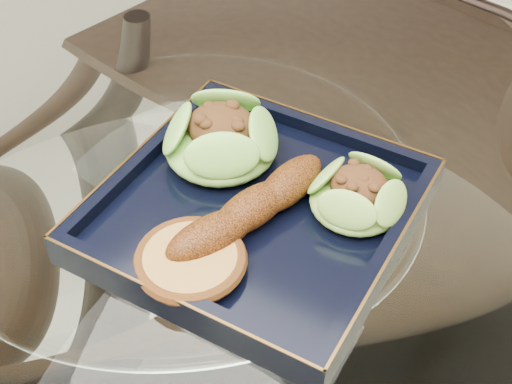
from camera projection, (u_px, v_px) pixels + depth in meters
The scene contains 7 objects.
dining_table at pixel (199, 324), 0.79m from camera, with size 1.13×1.13×0.77m.
dining_chair at pixel (312, 95), 1.19m from camera, with size 0.50×0.50×0.96m.
navy_plate at pixel (256, 215), 0.67m from camera, with size 0.27×0.27×0.02m, color black.
lettuce_wrap_left at pixel (221, 141), 0.70m from camera, with size 0.11×0.11×0.04m, color #5BAC31.
lettuce_wrap_right at pixel (357, 197), 0.65m from camera, with size 0.09×0.09×0.03m, color #5D8F29.
roasted_plantain at pixel (252, 208), 0.64m from camera, with size 0.18×0.04×0.03m, color #672E0A.
crumb_patty at pixel (191, 262), 0.60m from camera, with size 0.08×0.08×0.02m, color #BB853E.
Camera 1 is at (0.29, -0.37, 1.25)m, focal length 50.00 mm.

